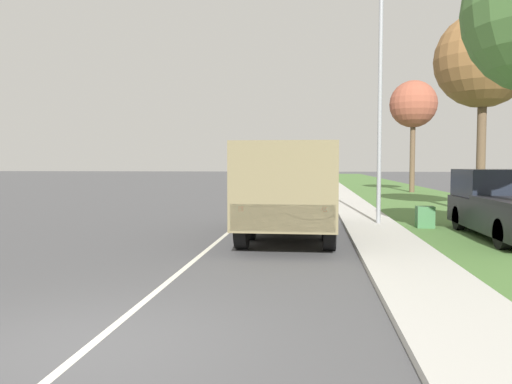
% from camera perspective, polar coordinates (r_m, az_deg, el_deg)
% --- Properties ---
extents(ground_plane, '(180.00, 180.00, 0.00)m').
position_cam_1_polar(ground_plane, '(45.45, 3.23, 0.59)').
color(ground_plane, '#4C4C4F').
extents(lane_centre_stripe, '(0.12, 120.00, 0.00)m').
position_cam_1_polar(lane_centre_stripe, '(45.45, 3.23, 0.59)').
color(lane_centre_stripe, silver).
rests_on(lane_centre_stripe, ground).
extents(sidewalk_right, '(1.80, 120.00, 0.12)m').
position_cam_1_polar(sidewalk_right, '(45.41, 8.90, 0.63)').
color(sidewalk_right, beige).
rests_on(sidewalk_right, ground).
extents(grass_strip_right, '(7.00, 120.00, 0.02)m').
position_cam_1_polar(grass_strip_right, '(45.82, 14.41, 0.52)').
color(grass_strip_right, '#4C7538').
rests_on(grass_strip_right, ground).
extents(military_truck, '(2.44, 7.04, 2.73)m').
position_cam_1_polar(military_truck, '(14.42, 3.86, 1.03)').
color(military_truck, '#606647').
rests_on(military_truck, ground).
extents(car_nearest_ahead, '(1.92, 4.39, 1.44)m').
position_cam_1_polar(car_nearest_ahead, '(26.42, 5.31, 0.09)').
color(car_nearest_ahead, silver).
rests_on(car_nearest_ahead, ground).
extents(car_second_ahead, '(1.77, 4.30, 1.66)m').
position_cam_1_polar(car_second_ahead, '(40.98, 4.89, 1.32)').
color(car_second_ahead, navy).
rests_on(car_second_ahead, ground).
extents(car_third_ahead, '(1.75, 4.44, 1.51)m').
position_cam_1_polar(car_third_ahead, '(51.75, 5.71, 1.65)').
color(car_third_ahead, '#B7BABF').
rests_on(car_third_ahead, ground).
extents(pickup_truck, '(2.07, 5.48, 1.91)m').
position_cam_1_polar(pickup_truck, '(15.83, 26.86, -1.47)').
color(pickup_truck, black).
rests_on(pickup_truck, grass_strip_right).
extents(lamp_post, '(1.69, 0.24, 7.99)m').
position_cam_1_polar(lamp_post, '(17.29, 13.38, 12.15)').
color(lamp_post, gray).
rests_on(lamp_post, sidewalk_right).
extents(tree_mid_right, '(3.94, 3.94, 8.34)m').
position_cam_1_polar(tree_mid_right, '(23.22, 24.55, 13.50)').
color(tree_mid_right, brown).
rests_on(tree_mid_right, grass_strip_right).
extents(tree_far_right, '(3.40, 3.40, 8.13)m').
position_cam_1_polar(tree_far_right, '(38.50, 17.53, 9.47)').
color(tree_far_right, brown).
rests_on(tree_far_right, grass_strip_right).
extents(utility_box, '(0.55, 0.45, 0.70)m').
position_cam_1_polar(utility_box, '(17.15, 18.75, -2.72)').
color(utility_box, '#3D7042').
rests_on(utility_box, grass_strip_right).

